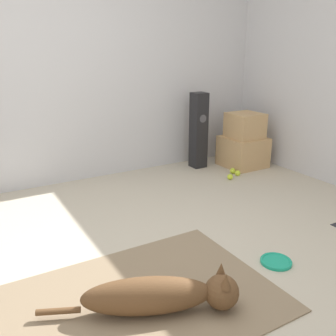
# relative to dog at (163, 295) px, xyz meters

# --- Properties ---
(ground_plane) EXTENTS (12.00, 12.00, 0.00)m
(ground_plane) POSITION_rel_dog_xyz_m (0.07, 0.36, -0.12)
(ground_plane) COLOR #BCB29E
(wall_back) EXTENTS (8.00, 0.06, 2.55)m
(wall_back) POSITION_rel_dog_xyz_m (0.07, 2.46, 1.15)
(wall_back) COLOR silver
(wall_back) RESTS_ON ground_plane
(area_rug) EXTENTS (1.66, 1.15, 0.01)m
(area_rug) POSITION_rel_dog_xyz_m (-0.09, 0.15, -0.12)
(area_rug) COLOR #847056
(area_rug) RESTS_ON ground_plane
(dog) EXTENTS (1.05, 0.54, 0.26)m
(dog) POSITION_rel_dog_xyz_m (0.00, 0.00, 0.00)
(dog) COLOR brown
(dog) RESTS_ON area_rug
(frisbee) EXTENTS (0.22, 0.22, 0.03)m
(frisbee) POSITION_rel_dog_xyz_m (0.94, 0.05, -0.11)
(frisbee) COLOR #199E7A
(frisbee) RESTS_ON ground_plane
(cardboard_box_lower) EXTENTS (0.49, 0.49, 0.37)m
(cardboard_box_lower) POSITION_rel_dog_xyz_m (2.24, 1.90, 0.06)
(cardboard_box_lower) COLOR tan
(cardboard_box_lower) RESTS_ON ground_plane
(cardboard_box_upper) EXTENTS (0.38, 0.38, 0.30)m
(cardboard_box_upper) POSITION_rel_dog_xyz_m (2.23, 1.89, 0.40)
(cardboard_box_upper) COLOR tan
(cardboard_box_upper) RESTS_ON cardboard_box_lower
(floor_speaker) EXTENTS (0.17, 0.18, 0.92)m
(floor_speaker) POSITION_rel_dog_xyz_m (1.73, 2.16, 0.34)
(floor_speaker) COLOR black
(floor_speaker) RESTS_ON ground_plane
(tennis_ball_by_boxes) EXTENTS (0.07, 0.07, 0.07)m
(tennis_ball_by_boxes) POSITION_rel_dog_xyz_m (1.93, 1.72, -0.09)
(tennis_ball_by_boxes) COLOR #C6E033
(tennis_ball_by_boxes) RESTS_ON ground_plane
(tennis_ball_near_speaker) EXTENTS (0.07, 0.07, 0.07)m
(tennis_ball_near_speaker) POSITION_rel_dog_xyz_m (1.77, 1.57, -0.09)
(tennis_ball_near_speaker) COLOR #C6E033
(tennis_ball_near_speaker) RESTS_ON ground_plane
(tennis_ball_loose_on_carpet) EXTENTS (0.07, 0.07, 0.07)m
(tennis_ball_loose_on_carpet) POSITION_rel_dog_xyz_m (1.93, 1.63, -0.09)
(tennis_ball_loose_on_carpet) COLOR #C6E033
(tennis_ball_loose_on_carpet) RESTS_ON ground_plane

